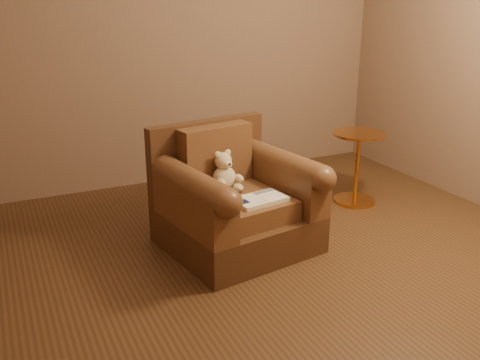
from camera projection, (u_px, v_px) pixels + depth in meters
name	position (u px, v px, depth m)	size (l,w,h in m)	color
floor	(285.00, 272.00, 3.33)	(4.00, 4.00, 0.00)	#4C2F1A
armchair	(234.00, 202.00, 3.61)	(1.03, 0.99, 0.81)	#482A18
teddy_bear	(225.00, 175.00, 3.60)	(0.20, 0.23, 0.27)	beige
guidebook	(260.00, 199.00, 3.41)	(0.37, 0.25, 0.03)	beige
side_table	(357.00, 165.00, 4.35)	(0.42, 0.42, 0.59)	gold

